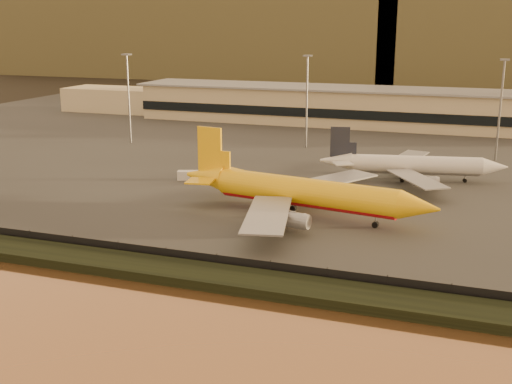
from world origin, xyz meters
TOP-DOWN VIEW (x-y plane):
  - ground at (0.00, 0.00)m, footprint 900.00×900.00m
  - embankment at (0.00, -17.00)m, footprint 320.00×7.00m
  - tarmac at (0.00, 95.00)m, footprint 320.00×220.00m
  - perimeter_fence at (0.00, -13.00)m, footprint 300.00×0.05m
  - terminal_building at (-14.52, 125.55)m, footprint 202.00×25.00m
  - apron_light_masts at (15.00, 75.00)m, footprint 152.20×12.20m
  - distant_hills at (-20.74, 340.00)m, footprint 470.00×160.00m
  - dhl_cargo_jet at (6.42, 15.97)m, footprint 49.49×47.92m
  - white_narrowbody_jet at (22.29, 50.04)m, footprint 40.47×38.94m
  - gse_vehicle_yellow at (3.05, 31.07)m, footprint 3.79×2.43m
  - gse_vehicle_white at (-24.91, 34.34)m, footprint 4.89×3.38m

SIDE VIEW (x-z plane):
  - ground at x=0.00m, z-range 0.00..0.00m
  - tarmac at x=0.00m, z-range 0.00..0.20m
  - embankment at x=0.00m, z-range 0.00..1.40m
  - gse_vehicle_yellow at x=3.05m, z-range 0.20..1.78m
  - gse_vehicle_white at x=-24.91m, z-range 0.20..2.21m
  - perimeter_fence at x=0.00m, z-range 0.20..2.40m
  - white_narrowbody_jet at x=22.29m, z-range -2.15..9.52m
  - dhl_cargo_jet at x=6.42m, z-range -2.78..12.02m
  - terminal_building at x=-14.52m, z-range -0.05..12.55m
  - apron_light_masts at x=15.00m, z-range 3.00..28.40m
  - distant_hills at x=-20.74m, z-range -3.61..66.39m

